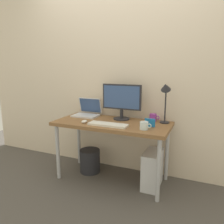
{
  "coord_description": "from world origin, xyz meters",
  "views": [
    {
      "loc": [
        1.0,
        -2.33,
        1.38
      ],
      "look_at": [
        0.0,
        0.0,
        0.84
      ],
      "focal_mm": 35.86,
      "sensor_mm": 36.0,
      "label": 1
    }
  ],
  "objects": [
    {
      "name": "glass_cup",
      "position": [
        0.43,
        -0.15,
        0.76
      ],
      "size": [
        0.12,
        0.09,
        0.08
      ],
      "color": "silver",
      "rests_on": "desk"
    },
    {
      "name": "ground_plane",
      "position": [
        0.0,
        0.0,
        0.0
      ],
      "size": [
        6.0,
        6.0,
        0.0
      ],
      "primitive_type": "plane",
      "color": "#4C4742"
    },
    {
      "name": "laptop",
      "position": [
        -0.43,
        0.19,
        0.78
      ],
      "size": [
        0.32,
        0.28,
        0.23
      ],
      "color": "silver",
      "rests_on": "desk"
    },
    {
      "name": "back_wall",
      "position": [
        0.0,
        0.36,
        1.3
      ],
      "size": [
        4.4,
        0.04,
        2.6
      ],
      "primitive_type": "cube",
      "color": "beige",
      "rests_on": "ground_plane"
    },
    {
      "name": "mouse",
      "position": [
        -0.28,
        -0.16,
        0.74
      ],
      "size": [
        0.06,
        0.09,
        0.03
      ],
      "primitive_type": "ellipsoid",
      "color": "silver",
      "rests_on": "desk"
    },
    {
      "name": "desk",
      "position": [
        0.0,
        0.0,
        0.65
      ],
      "size": [
        1.34,
        0.61,
        0.72
      ],
      "color": "brown",
      "rests_on": "ground_plane"
    },
    {
      "name": "computer_tower",
      "position": [
        0.49,
        0.02,
        0.21
      ],
      "size": [
        0.18,
        0.36,
        0.42
      ],
      "primitive_type": "cube",
      "color": "silver",
      "rests_on": "ground_plane"
    },
    {
      "name": "desk_lamp",
      "position": [
        0.57,
        0.17,
        1.07
      ],
      "size": [
        0.11,
        0.16,
        0.48
      ],
      "color": "#232328",
      "rests_on": "desk"
    },
    {
      "name": "photo_frame",
      "position": [
        0.46,
        -0.03,
        0.77
      ],
      "size": [
        0.11,
        0.02,
        0.09
      ],
      "primitive_type": "cube",
      "rotation": [
        0.09,
        0.0,
        0.0
      ],
      "color": "#1E72BF",
      "rests_on": "desk"
    },
    {
      "name": "coffee_mug",
      "position": [
        0.43,
        0.22,
        0.77
      ],
      "size": [
        0.12,
        0.08,
        0.09
      ],
      "color": "purple",
      "rests_on": "desk"
    },
    {
      "name": "keyboard",
      "position": [
        0.02,
        -0.16,
        0.73
      ],
      "size": [
        0.44,
        0.14,
        0.02
      ],
      "primitive_type": "cube",
      "color": "silver",
      "rests_on": "desk"
    },
    {
      "name": "wastebasket",
      "position": [
        -0.34,
        0.06,
        0.15
      ],
      "size": [
        0.26,
        0.26,
        0.3
      ],
      "primitive_type": "cylinder",
      "color": "#232328",
      "rests_on": "ground_plane"
    },
    {
      "name": "monitor",
      "position": [
        0.05,
        0.17,
        0.96
      ],
      "size": [
        0.49,
        0.2,
        0.43
      ],
      "color": "#232328",
      "rests_on": "desk"
    }
  ]
}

